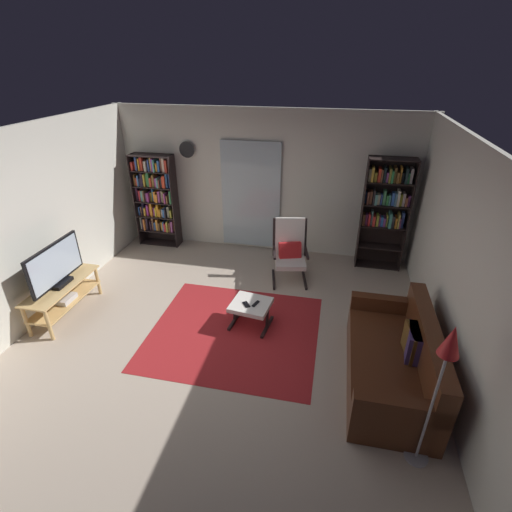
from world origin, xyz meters
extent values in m
plane|color=#BCA996|center=(0.00, 0.00, 0.00)|extent=(7.02, 7.02, 0.00)
cube|color=silver|center=(0.00, 2.90, 1.30)|extent=(5.60, 0.06, 2.60)
cube|color=silver|center=(-2.70, 0.00, 1.30)|extent=(0.06, 6.00, 2.60)
cube|color=silver|center=(2.70, 0.00, 1.30)|extent=(0.06, 6.00, 2.60)
cube|color=silver|center=(-0.23, 2.83, 1.05)|extent=(1.10, 0.01, 2.00)
cube|color=#A82125|center=(0.12, 0.25, 0.00)|extent=(2.25, 2.06, 0.01)
cube|color=tan|center=(-2.38, 0.15, 0.49)|extent=(0.44, 1.23, 0.02)
cube|color=tan|center=(-2.38, 0.15, 0.22)|extent=(0.40, 1.17, 0.02)
cylinder|color=tan|center=(-2.21, -0.41, 0.24)|extent=(0.05, 0.05, 0.48)
cylinder|color=tan|center=(-2.21, 0.72, 0.24)|extent=(0.05, 0.05, 0.48)
cylinder|color=tan|center=(-2.55, -0.41, 0.24)|extent=(0.05, 0.05, 0.48)
cylinder|color=tan|center=(-2.55, 0.72, 0.24)|extent=(0.05, 0.05, 0.48)
cube|color=silver|center=(-2.38, 0.13, 0.27)|extent=(0.26, 0.28, 0.07)
cube|color=black|center=(-2.38, 0.15, 0.52)|extent=(0.20, 0.32, 0.05)
cube|color=black|center=(-2.38, 0.15, 0.83)|extent=(0.04, 1.02, 0.56)
cube|color=silver|center=(-2.36, 0.15, 0.83)|extent=(0.01, 0.96, 0.51)
cube|color=black|center=(-2.43, 2.63, 0.89)|extent=(0.02, 0.30, 1.77)
cube|color=black|center=(-1.65, 2.63, 0.89)|extent=(0.02, 0.30, 1.77)
cube|color=black|center=(-2.04, 2.77, 0.89)|extent=(0.80, 0.02, 1.77)
cube|color=black|center=(-2.04, 2.63, 0.02)|extent=(0.76, 0.28, 0.02)
cube|color=black|center=(-2.04, 2.63, 0.30)|extent=(0.76, 0.28, 0.02)
cube|color=black|center=(-2.04, 2.63, 0.59)|extent=(0.76, 0.28, 0.02)
cube|color=black|center=(-2.04, 2.63, 0.89)|extent=(0.76, 0.28, 0.02)
cube|color=black|center=(-2.04, 2.63, 1.18)|extent=(0.76, 0.28, 0.02)
cube|color=black|center=(-2.04, 2.63, 1.48)|extent=(0.76, 0.28, 0.02)
cube|color=black|center=(-2.04, 2.63, 1.76)|extent=(0.76, 0.28, 0.02)
cube|color=beige|center=(-2.39, 2.65, 0.42)|extent=(0.03, 0.18, 0.24)
cube|color=#2F202E|center=(-2.35, 2.61, 0.42)|extent=(0.04, 0.15, 0.23)
cube|color=orange|center=(-2.31, 2.64, 0.42)|extent=(0.03, 0.24, 0.23)
cube|color=#2B1F2E|center=(-2.26, 2.62, 0.43)|extent=(0.04, 0.16, 0.25)
cube|color=brown|center=(-2.22, 2.65, 0.40)|extent=(0.02, 0.11, 0.19)
cube|color=#2E1A29|center=(-2.18, 2.65, 0.40)|extent=(0.03, 0.23, 0.19)
cube|color=brown|center=(-2.14, 2.62, 0.43)|extent=(0.03, 0.15, 0.25)
cube|color=#2F5AAC|center=(-2.11, 2.61, 0.38)|extent=(0.03, 0.11, 0.16)
cube|color=orange|center=(-2.06, 2.62, 0.41)|extent=(0.04, 0.12, 0.22)
cube|color=brown|center=(-2.01, 2.64, 0.38)|extent=(0.03, 0.20, 0.16)
cube|color=gold|center=(-1.97, 2.63, 0.39)|extent=(0.04, 0.10, 0.16)
cube|color=#3A5EA3|center=(-1.92, 2.64, 0.40)|extent=(0.03, 0.20, 0.19)
cube|color=red|center=(-1.88, 2.62, 0.39)|extent=(0.04, 0.18, 0.17)
cube|color=olive|center=(-1.83, 2.62, 0.41)|extent=(0.04, 0.21, 0.21)
cube|color=brown|center=(-1.79, 2.65, 0.39)|extent=(0.03, 0.24, 0.18)
cube|color=#94488A|center=(-1.74, 2.64, 0.41)|extent=(0.04, 0.20, 0.22)
cube|color=gold|center=(-1.70, 2.65, 0.43)|extent=(0.04, 0.12, 0.26)
cube|color=#2E5CB3|center=(-2.39, 2.63, 0.68)|extent=(0.02, 0.14, 0.16)
cube|color=brown|center=(-2.36, 2.64, 0.68)|extent=(0.03, 0.14, 0.17)
cube|color=black|center=(-2.32, 2.65, 0.72)|extent=(0.04, 0.11, 0.24)
cube|color=gold|center=(-2.27, 2.63, 0.68)|extent=(0.03, 0.18, 0.16)
cube|color=purple|center=(-2.22, 2.64, 0.71)|extent=(0.04, 0.16, 0.22)
cube|color=orange|center=(-2.17, 2.64, 0.72)|extent=(0.03, 0.10, 0.23)
cube|color=orange|center=(-2.13, 2.64, 0.73)|extent=(0.04, 0.20, 0.25)
cube|color=#9F459B|center=(-2.09, 2.65, 0.69)|extent=(0.03, 0.15, 0.17)
cube|color=gold|center=(-2.04, 2.64, 0.69)|extent=(0.03, 0.20, 0.18)
cube|color=orange|center=(-2.00, 2.61, 0.72)|extent=(0.04, 0.14, 0.24)
cube|color=orange|center=(-1.96, 2.64, 0.68)|extent=(0.03, 0.22, 0.16)
cube|color=beige|center=(-1.92, 2.64, 0.68)|extent=(0.03, 0.16, 0.15)
cube|color=#2B5BA6|center=(-1.87, 2.63, 0.68)|extent=(0.04, 0.20, 0.17)
cube|color=black|center=(-1.84, 2.62, 0.69)|extent=(0.02, 0.23, 0.18)
cube|color=#BAC19D|center=(-1.79, 2.62, 0.71)|extent=(0.04, 0.14, 0.21)
cube|color=olive|center=(-1.74, 2.64, 0.68)|extent=(0.04, 0.19, 0.15)
cube|color=#30192F|center=(-2.39, 2.63, 1.03)|extent=(0.04, 0.15, 0.26)
cube|color=red|center=(-2.34, 2.65, 1.00)|extent=(0.04, 0.18, 0.20)
cube|color=teal|center=(-2.29, 2.64, 1.00)|extent=(0.04, 0.17, 0.20)
cube|color=brown|center=(-2.24, 2.62, 1.00)|extent=(0.03, 0.20, 0.22)
cube|color=#8E4889|center=(-2.19, 2.61, 0.98)|extent=(0.04, 0.13, 0.16)
cube|color=#9F3592|center=(-2.15, 2.61, 0.99)|extent=(0.02, 0.21, 0.18)
cube|color=olive|center=(-2.11, 2.63, 0.98)|extent=(0.04, 0.11, 0.17)
cube|color=#276AB2|center=(-2.07, 2.64, 1.01)|extent=(0.02, 0.11, 0.24)
cube|color=orange|center=(-2.03, 2.65, 0.99)|extent=(0.04, 0.18, 0.20)
cube|color=orange|center=(-1.98, 2.63, 0.97)|extent=(0.04, 0.22, 0.16)
cube|color=#954284|center=(-1.93, 2.65, 1.01)|extent=(0.04, 0.22, 0.22)
cube|color=beige|center=(-1.89, 2.63, 1.00)|extent=(0.04, 0.12, 0.22)
cube|color=brown|center=(-1.84, 2.61, 1.00)|extent=(0.03, 0.16, 0.22)
cube|color=#993985|center=(-1.81, 2.61, 0.99)|extent=(0.03, 0.23, 0.20)
cube|color=brown|center=(-1.77, 2.63, 0.97)|extent=(0.03, 0.24, 0.15)
cube|color=brown|center=(-1.73, 2.64, 0.99)|extent=(0.03, 0.17, 0.18)
cube|color=#32854A|center=(-1.69, 2.61, 1.02)|extent=(0.03, 0.22, 0.25)
cube|color=brown|center=(-2.39, 2.61, 1.30)|extent=(0.03, 0.12, 0.21)
cube|color=red|center=(-2.35, 2.62, 1.27)|extent=(0.03, 0.17, 0.16)
cube|color=#3C69A6|center=(-2.31, 2.62, 1.29)|extent=(0.03, 0.19, 0.20)
cube|color=#292131|center=(-2.27, 2.63, 1.27)|extent=(0.03, 0.18, 0.15)
cube|color=black|center=(-2.23, 2.63, 1.32)|extent=(0.04, 0.21, 0.25)
cube|color=gold|center=(-2.19, 2.63, 1.31)|extent=(0.03, 0.20, 0.23)
cube|color=#3C8F49|center=(-2.15, 2.65, 1.30)|extent=(0.03, 0.16, 0.23)
cube|color=#347E46|center=(-2.12, 2.64, 1.32)|extent=(0.04, 0.17, 0.26)
cube|color=red|center=(-2.07, 2.65, 1.28)|extent=(0.04, 0.23, 0.17)
cube|color=brown|center=(-2.01, 2.65, 1.30)|extent=(0.04, 0.21, 0.23)
cube|color=#95348A|center=(-1.96, 2.63, 1.28)|extent=(0.04, 0.18, 0.17)
cube|color=#5A9995|center=(-1.92, 2.61, 1.28)|extent=(0.03, 0.22, 0.18)
cube|color=brown|center=(-1.89, 2.63, 1.27)|extent=(0.02, 0.24, 0.15)
cube|color=#272F2F|center=(-1.86, 2.62, 1.28)|extent=(0.03, 0.17, 0.18)
cube|color=red|center=(-1.83, 2.63, 1.29)|extent=(0.02, 0.19, 0.21)
cube|color=red|center=(-1.79, 2.63, 1.31)|extent=(0.04, 0.23, 0.23)
cube|color=#3066A6|center=(-1.75, 2.62, 1.32)|extent=(0.04, 0.14, 0.26)
cube|color=#3C59AB|center=(-1.71, 2.64, 1.32)|extent=(0.03, 0.13, 0.26)
cube|color=red|center=(-2.39, 2.64, 1.56)|extent=(0.04, 0.23, 0.16)
cube|color=red|center=(-2.35, 2.63, 1.56)|extent=(0.02, 0.14, 0.15)
cube|color=#3B5AAE|center=(-2.31, 2.62, 1.61)|extent=(0.03, 0.15, 0.25)
cube|color=brown|center=(-2.27, 2.64, 1.57)|extent=(0.03, 0.15, 0.16)
cube|color=orange|center=(-2.24, 2.63, 1.60)|extent=(0.02, 0.22, 0.22)
cube|color=red|center=(-2.20, 2.63, 1.61)|extent=(0.04, 0.20, 0.25)
cube|color=#2E2E23|center=(-2.16, 2.64, 1.58)|extent=(0.02, 0.12, 0.18)
cube|color=#C5B49D|center=(-2.12, 2.63, 1.58)|extent=(0.04, 0.21, 0.19)
cube|color=orange|center=(-2.09, 2.64, 1.57)|extent=(0.02, 0.11, 0.17)
cube|color=#3854AC|center=(-2.06, 2.62, 1.59)|extent=(0.02, 0.20, 0.21)
cube|color=gold|center=(-2.02, 2.62, 1.61)|extent=(0.03, 0.15, 0.25)
cube|color=purple|center=(-1.98, 2.62, 1.60)|extent=(0.03, 0.19, 0.23)
cube|color=teal|center=(-1.95, 2.61, 1.60)|extent=(0.03, 0.23, 0.22)
cube|color=orange|center=(-1.91, 2.63, 1.57)|extent=(0.04, 0.22, 0.16)
cube|color=#315FAA|center=(-1.86, 2.64, 1.59)|extent=(0.04, 0.23, 0.21)
cube|color=brown|center=(-1.82, 2.65, 1.61)|extent=(0.04, 0.18, 0.25)
cube|color=beige|center=(-1.77, 2.64, 1.61)|extent=(0.04, 0.22, 0.26)
cube|color=red|center=(-1.72, 2.61, 1.60)|extent=(0.04, 0.20, 0.22)
cube|color=black|center=(1.77, 2.58, 0.97)|extent=(0.02, 0.30, 1.93)
cube|color=black|center=(2.52, 2.58, 0.97)|extent=(0.02, 0.30, 1.93)
cube|color=black|center=(2.14, 2.72, 0.97)|extent=(0.77, 0.02, 1.93)
cube|color=black|center=(2.14, 2.58, 0.02)|extent=(0.73, 0.28, 0.02)
cube|color=black|center=(2.14, 2.58, 0.39)|extent=(0.73, 0.28, 0.02)
cube|color=black|center=(2.14, 2.58, 0.77)|extent=(0.73, 0.28, 0.02)
cube|color=black|center=(2.14, 2.58, 1.16)|extent=(0.73, 0.28, 0.02)
cube|color=black|center=(2.14, 2.58, 1.55)|extent=(0.73, 0.28, 0.02)
cube|color=black|center=(2.14, 2.58, 1.92)|extent=(0.73, 0.28, 0.02)
cube|color=brown|center=(1.81, 2.57, 0.88)|extent=(0.04, 0.14, 0.20)
cube|color=#8D4188|center=(1.86, 2.59, 0.88)|extent=(0.03, 0.11, 0.19)
cube|color=red|center=(1.90, 2.56, 0.89)|extent=(0.03, 0.12, 0.21)
cube|color=#5D908E|center=(1.94, 2.60, 0.91)|extent=(0.03, 0.14, 0.25)
cube|color=red|center=(1.98, 2.59, 0.87)|extent=(0.04, 0.20, 0.18)
cube|color=#9C9F33|center=(2.04, 2.58, 0.88)|extent=(0.04, 0.15, 0.20)
cube|color=#9F4399|center=(2.08, 2.60, 0.87)|extent=(0.02, 0.16, 0.17)
cube|color=#2B61B3|center=(2.11, 2.56, 0.87)|extent=(0.04, 0.10, 0.17)
cube|color=#8D458D|center=(2.15, 2.59, 0.86)|extent=(0.03, 0.18, 0.16)
cube|color=#9C9A38|center=(2.19, 2.58, 0.89)|extent=(0.03, 0.14, 0.21)
cube|color=teal|center=(2.24, 2.57, 0.91)|extent=(0.04, 0.23, 0.25)
cube|color=#2B2A2C|center=(2.28, 2.58, 0.89)|extent=(0.04, 0.23, 0.21)
cube|color=orange|center=(2.33, 2.58, 0.87)|extent=(0.03, 0.20, 0.19)
cube|color=#A8983D|center=(2.37, 2.57, 0.91)|extent=(0.03, 0.21, 0.25)
cube|color=#94478B|center=(2.40, 2.58, 0.87)|extent=(0.02, 0.20, 0.17)
cube|color=#3D59AB|center=(2.44, 2.58, 0.91)|extent=(0.04, 0.12, 0.27)
cube|color=#3663A6|center=(1.80, 2.60, 1.27)|extent=(0.02, 0.11, 0.20)
cube|color=brown|center=(1.83, 2.58, 1.28)|extent=(0.03, 0.22, 0.22)
cube|color=brown|center=(1.87, 2.58, 1.28)|extent=(0.04, 0.17, 0.22)
cube|color=#2D292D|center=(1.92, 2.57, 1.29)|extent=(0.02, 0.20, 0.25)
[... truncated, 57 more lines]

